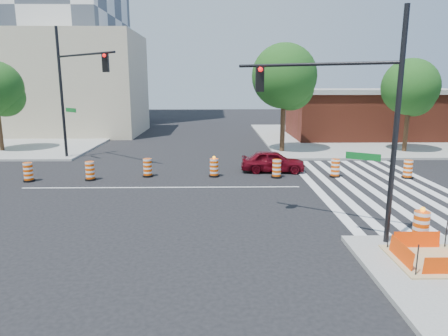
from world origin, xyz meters
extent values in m
plane|color=black|center=(0.00, 0.00, 0.00)|extent=(120.00, 120.00, 0.00)
cube|color=gray|center=(18.00, 18.00, 0.07)|extent=(22.00, 22.00, 0.15)
cube|color=silver|center=(7.80, 0.00, 0.01)|extent=(0.45, 13.50, 0.01)
cube|color=silver|center=(8.70, 0.00, 0.01)|extent=(0.45, 13.50, 0.01)
cube|color=silver|center=(9.60, 0.00, 0.01)|extent=(0.45, 13.50, 0.01)
cube|color=silver|center=(10.50, 0.00, 0.01)|extent=(0.45, 13.50, 0.01)
cube|color=silver|center=(11.40, 0.00, 0.01)|extent=(0.45, 13.50, 0.01)
cube|color=silver|center=(12.30, 0.00, 0.01)|extent=(0.45, 13.50, 0.01)
cube|color=silver|center=(13.20, 0.00, 0.01)|extent=(0.45, 13.50, 0.01)
cube|color=silver|center=(14.10, 0.00, 0.01)|extent=(0.45, 13.50, 0.01)
cube|color=silver|center=(0.00, 0.00, 0.01)|extent=(14.00, 0.12, 0.01)
cube|color=tan|center=(9.00, -9.00, 0.17)|extent=(2.20, 2.20, 0.05)
cube|color=#F94004|center=(9.00, -8.10, 0.43)|extent=(1.44, 0.02, 0.55)
cube|color=#F94004|center=(8.10, -9.00, 0.43)|extent=(0.02, 1.44, 0.55)
cylinder|color=black|center=(8.10, -9.90, 0.60)|extent=(0.04, 0.04, 0.90)
cylinder|color=black|center=(8.10, -8.10, 0.60)|extent=(0.04, 0.04, 0.90)
cylinder|color=black|center=(9.90, -8.10, 0.60)|extent=(0.04, 0.04, 0.90)
cube|color=maroon|center=(18.00, 18.00, 2.10)|extent=(16.00, 8.00, 4.20)
cube|color=gray|center=(18.00, 18.00, 4.40)|extent=(16.50, 8.50, 0.40)
cube|color=#BEB291|center=(-12.00, 22.00, 5.00)|extent=(14.00, 10.00, 10.00)
imported|color=#5B0712|center=(6.13, 3.51, 0.64)|extent=(3.84, 1.72, 1.28)
cylinder|color=black|center=(8.30, -7.53, 3.79)|extent=(0.16, 0.16, 7.28)
cylinder|color=black|center=(5.97, -6.09, 5.79)|extent=(4.70, 2.97, 0.11)
cube|color=black|center=(4.35, -5.08, 5.34)|extent=(0.29, 0.25, 0.91)
sphere|color=#FF0C0C|center=(4.35, -5.26, 5.66)|extent=(0.16, 0.16, 0.16)
cube|color=#0C591E|center=(7.52, -7.05, 2.88)|extent=(0.95, 0.61, 0.23)
cylinder|color=black|center=(-7.69, 8.05, 4.49)|extent=(0.20, 0.20, 8.68)
cylinder|color=black|center=(-5.29, 5.86, 6.88)|extent=(4.90, 4.48, 0.13)
cube|color=black|center=(-3.60, 4.32, 6.33)|extent=(0.35, 0.30, 1.08)
sphere|color=#FF0C0C|center=(-3.60, 4.14, 6.71)|extent=(0.20, 0.20, 0.20)
cube|color=#0C591E|center=(-6.89, 7.32, 3.40)|extent=(0.99, 0.91, 0.27)
cylinder|color=black|center=(9.34, -7.64, 0.20)|extent=(0.61, 0.61, 0.10)
cylinder|color=#ED4D05|center=(9.34, -7.64, 0.71)|extent=(0.49, 0.49, 0.97)
sphere|color=#FF990C|center=(9.34, -7.64, 1.27)|extent=(0.16, 0.16, 0.16)
sphere|color=#1E4914|center=(-13.06, 11.00, 4.13)|extent=(2.93, 2.93, 2.93)
cylinder|color=#382314|center=(7.73, 9.99, 2.52)|extent=(0.36, 0.36, 5.03)
sphere|color=#1E4914|center=(7.73, 9.99, 5.66)|extent=(4.72, 4.72, 4.72)
sphere|color=#1E4914|center=(8.28, 10.33, 4.88)|extent=(3.46, 3.46, 3.46)
sphere|color=#1E4914|center=(7.28, 9.77, 5.19)|extent=(3.15, 3.15, 3.15)
cylinder|color=#382314|center=(16.91, 9.75, 2.18)|extent=(0.32, 0.32, 4.35)
sphere|color=#1E4914|center=(16.91, 9.75, 4.90)|extent=(4.08, 4.08, 4.08)
sphere|color=#1E4914|center=(17.41, 10.05, 4.22)|extent=(2.99, 2.99, 2.99)
sphere|color=#1E4914|center=(16.51, 9.55, 4.49)|extent=(2.72, 2.72, 2.72)
cylinder|color=black|center=(-7.29, 1.40, 0.05)|extent=(0.60, 0.60, 0.10)
cylinder|color=#ED4D05|center=(-7.29, 1.40, 0.55)|extent=(0.48, 0.48, 0.95)
cylinder|color=black|center=(-4.07, 1.63, 0.05)|extent=(0.60, 0.60, 0.10)
cylinder|color=#ED4D05|center=(-4.07, 1.63, 0.55)|extent=(0.48, 0.48, 0.95)
cylinder|color=black|center=(-1.09, 2.41, 0.05)|extent=(0.60, 0.60, 0.10)
cylinder|color=#ED4D05|center=(-1.09, 2.41, 0.55)|extent=(0.48, 0.48, 0.95)
cylinder|color=black|center=(2.66, 2.35, 0.05)|extent=(0.60, 0.60, 0.10)
cylinder|color=#ED4D05|center=(2.66, 2.35, 0.55)|extent=(0.48, 0.48, 0.95)
sphere|color=#FF990C|center=(2.66, 2.35, 1.10)|extent=(0.16, 0.16, 0.16)
cylinder|color=black|center=(6.14, 2.03, 0.05)|extent=(0.60, 0.60, 0.10)
cylinder|color=#ED4D05|center=(6.14, 2.03, 0.55)|extent=(0.48, 0.48, 0.95)
cylinder|color=black|center=(9.45, 2.10, 0.05)|extent=(0.60, 0.60, 0.10)
cylinder|color=#ED4D05|center=(9.45, 2.10, 0.55)|extent=(0.48, 0.48, 0.95)
cylinder|color=black|center=(13.36, 1.71, 0.05)|extent=(0.60, 0.60, 0.10)
cylinder|color=#ED4D05|center=(13.36, 1.71, 0.55)|extent=(0.48, 0.48, 0.95)
camera|label=1|loc=(2.81, -19.60, 5.22)|focal=32.00mm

